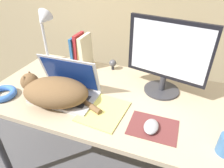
{
  "coord_description": "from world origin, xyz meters",
  "views": [
    {
      "loc": [
        0.35,
        -0.55,
        1.44
      ],
      "look_at": [
        0.03,
        0.34,
        0.85
      ],
      "focal_mm": 32.0,
      "sensor_mm": 36.0,
      "label": 1
    }
  ],
  "objects_px": {
    "computer_mouse": "(151,126)",
    "laptop": "(66,90)",
    "notepad": "(103,111)",
    "cable_coil": "(2,94)",
    "webcam": "(113,63)",
    "book_row": "(82,51)",
    "desk_lamp": "(44,28)",
    "external_monitor": "(167,57)",
    "cat": "(54,91)"
  },
  "relations": [
    {
      "from": "desk_lamp",
      "to": "webcam",
      "type": "relative_size",
      "value": 5.3
    },
    {
      "from": "cat",
      "to": "desk_lamp",
      "type": "distance_m",
      "value": 0.57
    },
    {
      "from": "cat",
      "to": "webcam",
      "type": "relative_size",
      "value": 6.39
    },
    {
      "from": "computer_mouse",
      "to": "webcam",
      "type": "height_order",
      "value": "webcam"
    },
    {
      "from": "computer_mouse",
      "to": "cable_coil",
      "type": "distance_m",
      "value": 0.88
    },
    {
      "from": "notepad",
      "to": "webcam",
      "type": "distance_m",
      "value": 0.48
    },
    {
      "from": "book_row",
      "to": "cat",
      "type": "bearing_deg",
      "value": -81.68
    },
    {
      "from": "cat",
      "to": "desk_lamp",
      "type": "bearing_deg",
      "value": 128.36
    },
    {
      "from": "computer_mouse",
      "to": "external_monitor",
      "type": "bearing_deg",
      "value": 90.3
    },
    {
      "from": "external_monitor",
      "to": "computer_mouse",
      "type": "distance_m",
      "value": 0.41
    },
    {
      "from": "webcam",
      "to": "external_monitor",
      "type": "bearing_deg",
      "value": -22.83
    },
    {
      "from": "desk_lamp",
      "to": "book_row",
      "type": "bearing_deg",
      "value": 8.64
    },
    {
      "from": "computer_mouse",
      "to": "laptop",
      "type": "bearing_deg",
      "value": 169.45
    },
    {
      "from": "external_monitor",
      "to": "desk_lamp",
      "type": "distance_m",
      "value": 0.88
    },
    {
      "from": "laptop",
      "to": "cable_coil",
      "type": "bearing_deg",
      "value": -159.86
    },
    {
      "from": "laptop",
      "to": "cat",
      "type": "xyz_separation_m",
      "value": [
        -0.03,
        -0.07,
        0.03
      ]
    },
    {
      "from": "cat",
      "to": "notepad",
      "type": "relative_size",
      "value": 1.77
    },
    {
      "from": "laptop",
      "to": "book_row",
      "type": "bearing_deg",
      "value": 103.81
    },
    {
      "from": "book_row",
      "to": "notepad",
      "type": "xyz_separation_m",
      "value": [
        0.35,
        -0.44,
        -0.11
      ]
    },
    {
      "from": "cat",
      "to": "notepad",
      "type": "height_order",
      "value": "cat"
    },
    {
      "from": "external_monitor",
      "to": "notepad",
      "type": "relative_size",
      "value": 1.64
    },
    {
      "from": "cat",
      "to": "computer_mouse",
      "type": "relative_size",
      "value": 4.69
    },
    {
      "from": "cat",
      "to": "webcam",
      "type": "xyz_separation_m",
      "value": [
        0.17,
        0.48,
        -0.03
      ]
    },
    {
      "from": "cat",
      "to": "external_monitor",
      "type": "height_order",
      "value": "external_monitor"
    },
    {
      "from": "laptop",
      "to": "cable_coil",
      "type": "xyz_separation_m",
      "value": [
        -0.36,
        -0.13,
        -0.03
      ]
    },
    {
      "from": "book_row",
      "to": "notepad",
      "type": "relative_size",
      "value": 0.89
    },
    {
      "from": "computer_mouse",
      "to": "desk_lamp",
      "type": "xyz_separation_m",
      "value": [
        -0.88,
        0.44,
        0.25
      ]
    },
    {
      "from": "book_row",
      "to": "webcam",
      "type": "relative_size",
      "value": 3.21
    },
    {
      "from": "cat",
      "to": "desk_lamp",
      "type": "xyz_separation_m",
      "value": [
        -0.33,
        0.42,
        0.2
      ]
    },
    {
      "from": "external_monitor",
      "to": "laptop",
      "type": "bearing_deg",
      "value": -154.09
    },
    {
      "from": "cable_coil",
      "to": "webcam",
      "type": "height_order",
      "value": "webcam"
    },
    {
      "from": "computer_mouse",
      "to": "cable_coil",
      "type": "bearing_deg",
      "value": -177.76
    },
    {
      "from": "cat",
      "to": "webcam",
      "type": "height_order",
      "value": "cat"
    },
    {
      "from": "webcam",
      "to": "cat",
      "type": "bearing_deg",
      "value": -109.02
    },
    {
      "from": "cable_coil",
      "to": "notepad",
      "type": "bearing_deg",
      "value": 6.91
    },
    {
      "from": "book_row",
      "to": "cable_coil",
      "type": "bearing_deg",
      "value": -116.91
    },
    {
      "from": "book_row",
      "to": "computer_mouse",
      "type": "bearing_deg",
      "value": -38.14
    },
    {
      "from": "cable_coil",
      "to": "book_row",
      "type": "bearing_deg",
      "value": 63.09
    },
    {
      "from": "desk_lamp",
      "to": "notepad",
      "type": "bearing_deg",
      "value": -33.12
    },
    {
      "from": "laptop",
      "to": "book_row",
      "type": "relative_size",
      "value": 1.47
    },
    {
      "from": "external_monitor",
      "to": "desk_lamp",
      "type": "relative_size",
      "value": 1.12
    },
    {
      "from": "computer_mouse",
      "to": "desk_lamp",
      "type": "distance_m",
      "value": 1.01
    },
    {
      "from": "webcam",
      "to": "book_row",
      "type": "bearing_deg",
      "value": -173.88
    },
    {
      "from": "book_row",
      "to": "desk_lamp",
      "type": "xyz_separation_m",
      "value": [
        -0.26,
        -0.04,
        0.15
      ]
    },
    {
      "from": "computer_mouse",
      "to": "notepad",
      "type": "height_order",
      "value": "computer_mouse"
    },
    {
      "from": "laptop",
      "to": "cat",
      "type": "bearing_deg",
      "value": -110.61
    },
    {
      "from": "book_row",
      "to": "webcam",
      "type": "xyz_separation_m",
      "value": [
        0.23,
        0.03,
        -0.07
      ]
    },
    {
      "from": "desk_lamp",
      "to": "webcam",
      "type": "distance_m",
      "value": 0.55
    },
    {
      "from": "cable_coil",
      "to": "external_monitor",
      "type": "bearing_deg",
      "value": 23.62
    },
    {
      "from": "laptop",
      "to": "desk_lamp",
      "type": "relative_size",
      "value": 0.89
    }
  ]
}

